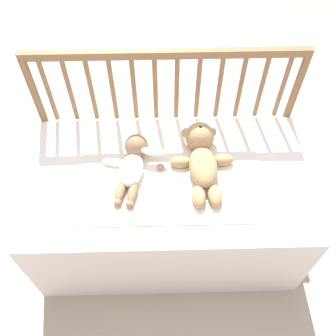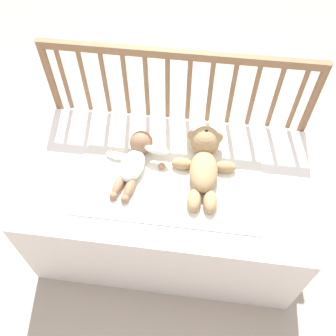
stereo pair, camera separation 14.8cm
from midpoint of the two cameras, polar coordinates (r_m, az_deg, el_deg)
name	(u,v)px [view 1 (the left image)]	position (r m, az deg, el deg)	size (l,w,h in m)	color
ground_plane	(168,231)	(2.14, -2.00, -9.68)	(12.00, 12.00, 0.00)	tan
crib_mattress	(168,207)	(1.90, -2.23, -6.07)	(1.27, 0.71, 0.53)	white
crib_rail	(166,98)	(1.83, -2.64, 10.53)	(1.27, 0.04, 0.93)	brown
blanket	(170,174)	(1.68, -2.19, -1.03)	(0.82, 0.52, 0.01)	silver
teddy_bear	(202,156)	(1.68, 2.67, 1.76)	(0.29, 0.43, 0.14)	tan
baby	(133,163)	(1.69, -7.91, 0.58)	(0.30, 0.36, 0.11)	white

